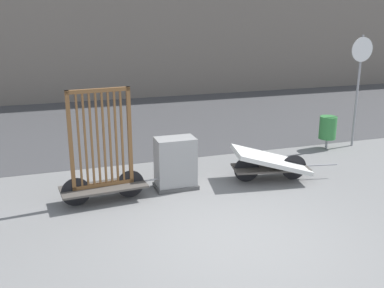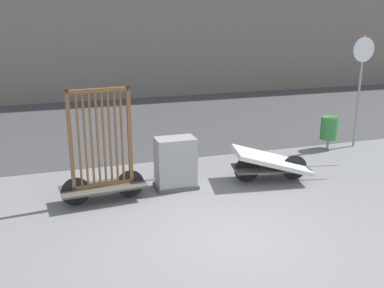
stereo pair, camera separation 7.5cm
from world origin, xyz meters
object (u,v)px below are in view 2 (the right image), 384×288
(bike_cart_with_bedframe, at_px, (103,165))
(trash_bin, at_px, (329,128))
(utility_cabinet, at_px, (176,165))
(sign_post, at_px, (361,74))
(bike_cart_with_mattress, at_px, (271,163))

(bike_cart_with_bedframe, height_order, trash_bin, bike_cart_with_bedframe)
(utility_cabinet, relative_size, sign_post, 0.36)
(bike_cart_with_bedframe, relative_size, bike_cart_with_mattress, 0.99)
(bike_cart_with_mattress, bearing_deg, sign_post, 36.85)
(trash_bin, bearing_deg, sign_post, -0.60)
(utility_cabinet, bearing_deg, bike_cart_with_mattress, -6.45)
(bike_cart_with_bedframe, relative_size, trash_bin, 2.68)
(utility_cabinet, height_order, sign_post, sign_post)
(bike_cart_with_mattress, height_order, trash_bin, trash_bin)
(bike_cart_with_mattress, relative_size, utility_cabinet, 2.20)
(sign_post, bearing_deg, bike_cart_with_mattress, -153.93)
(bike_cart_with_bedframe, bearing_deg, bike_cart_with_mattress, -4.74)
(bike_cart_with_bedframe, height_order, bike_cart_with_mattress, bike_cart_with_bedframe)
(utility_cabinet, bearing_deg, bike_cart_with_bedframe, -171.17)
(bike_cart_with_bedframe, distance_m, bike_cart_with_mattress, 3.56)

